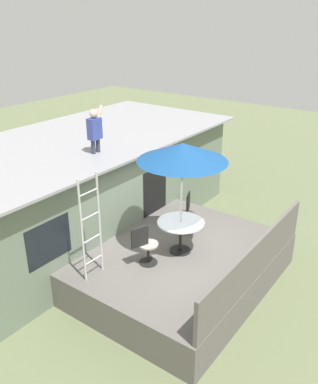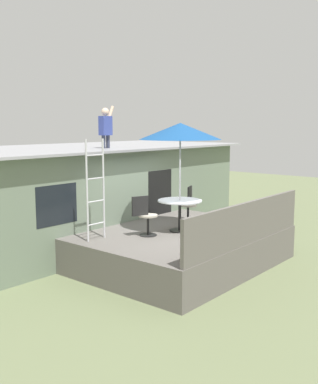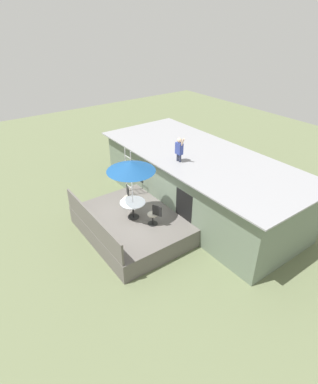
{
  "view_description": "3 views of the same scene",
  "coord_description": "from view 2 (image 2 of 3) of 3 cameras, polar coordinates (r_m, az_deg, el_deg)",
  "views": [
    {
      "loc": [
        -6.7,
        -4.37,
        5.75
      ],
      "look_at": [
        0.24,
        0.7,
        1.99
      ],
      "focal_mm": 38.34,
      "sensor_mm": 36.0,
      "label": 1
    },
    {
      "loc": [
        -8.34,
        -6.4,
        3.29
      ],
      "look_at": [
        0.41,
        0.91,
        1.6
      ],
      "focal_mm": 42.38,
      "sensor_mm": 36.0,
      "label": 2
    },
    {
      "loc": [
        9.35,
        -5.51,
        8.25
      ],
      "look_at": [
        0.41,
        0.99,
        1.84
      ],
      "focal_mm": 29.24,
      "sensor_mm": 36.0,
      "label": 3
    }
  ],
  "objects": [
    {
      "name": "ground_plane",
      "position": [
        11.01,
        2.28,
        -8.96
      ],
      "size": [
        40.0,
        40.0,
        0.0
      ],
      "primitive_type": "plane",
      "color": "#66704C"
    },
    {
      "name": "house",
      "position": [
        13.16,
        -10.2,
        -0.2
      ],
      "size": [
        10.5,
        4.5,
        2.68
      ],
      "color": "slate",
      "rests_on": "ground"
    },
    {
      "name": "deck",
      "position": [
        10.9,
        2.29,
        -6.95
      ],
      "size": [
        4.69,
        3.82,
        0.8
      ],
      "primitive_type": "cube",
      "color": "#605B56",
      "rests_on": "ground"
    },
    {
      "name": "deck_railing",
      "position": [
        9.71,
        11.09,
        -3.86
      ],
      "size": [
        4.59,
        0.08,
        0.9
      ],
      "primitive_type": "cube",
      "color": "#605B56",
      "rests_on": "deck"
    },
    {
      "name": "patio_table",
      "position": [
        10.67,
        2.63,
        -1.86
      ],
      "size": [
        1.04,
        1.04,
        0.74
      ],
      "color": "black",
      "rests_on": "deck"
    },
    {
      "name": "patio_umbrella",
      "position": [
        10.5,
        2.7,
        7.64
      ],
      "size": [
        1.9,
        1.9,
        2.54
      ],
      "color": "silver",
      "rests_on": "deck"
    },
    {
      "name": "step_ladder",
      "position": [
        9.89,
        -8.01,
        0.27
      ],
      "size": [
        0.52,
        0.04,
        2.2
      ],
      "color": "silver",
      "rests_on": "deck"
    },
    {
      "name": "person_figure",
      "position": [
        12.07,
        -6.72,
        8.38
      ],
      "size": [
        0.47,
        0.2,
        1.11
      ],
      "color": "#33384C",
      "rests_on": "house"
    },
    {
      "name": "patio_chair_left",
      "position": [
        10.23,
        -1.75,
        -3.04
      ],
      "size": [
        0.6,
        0.44,
        0.92
      ],
      "rotation": [
        0.0,
        0.0,
        -0.35
      ],
      "color": "black",
      "rests_on": "deck"
    },
    {
      "name": "patio_chair_right",
      "position": [
        11.67,
        3.76,
        -1.63
      ],
      "size": [
        0.59,
        0.44,
        0.92
      ],
      "rotation": [
        0.0,
        0.0,
        -2.72
      ],
      "color": "black",
      "rests_on": "deck"
    }
  ]
}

